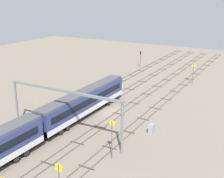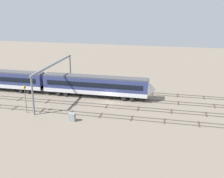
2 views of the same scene
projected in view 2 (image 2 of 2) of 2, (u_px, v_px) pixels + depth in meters
The scene contains 9 objects.
ground_plane at pixel (109, 102), 60.34m from camera, with size 155.72×155.72×0.00m, color gray.
track_near_foreground at pixel (101, 115), 53.36m from camera, with size 139.72×2.40×0.16m.
track_second_near at pixel (107, 106), 58.00m from camera, with size 139.72×2.40×0.16m.
track_with_train at pixel (112, 98), 62.63m from camera, with size 139.72×2.40×0.16m.
track_second_far at pixel (116, 91), 67.27m from camera, with size 139.72×2.40×0.16m.
train at pixel (0, 80), 67.57m from camera, with size 75.20×3.24×4.80m.
overhead_gantry at pixel (54, 71), 61.27m from camera, with size 0.40×20.76×7.93m.
speed_sign_near_foreground at pixel (25, 96), 53.60m from camera, with size 0.14×0.83×5.68m.
relay_cabinet at pixel (72, 117), 50.83m from camera, with size 1.15×0.78×1.53m.
Camera 2 is at (12.74, -55.02, 21.43)m, focal length 44.47 mm.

